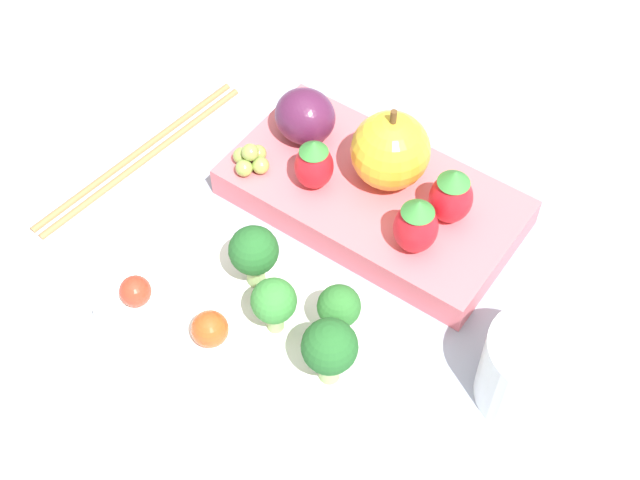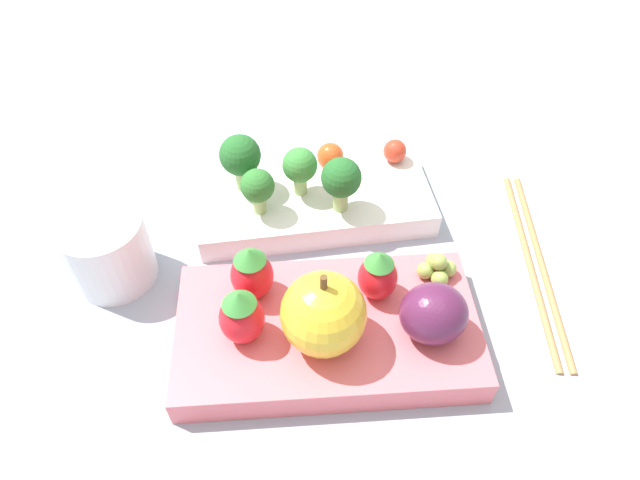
% 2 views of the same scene
% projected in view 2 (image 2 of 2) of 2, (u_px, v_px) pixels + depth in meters
% --- Properties ---
extents(ground_plane, '(4.00, 4.00, 0.00)m').
position_uv_depth(ground_plane, '(335.00, 263.00, 0.48)').
color(ground_plane, '#939EB2').
extents(bento_box_savoury, '(0.21, 0.11, 0.02)m').
position_uv_depth(bento_box_savoury, '(314.00, 200.00, 0.52)').
color(bento_box_savoury, white).
rests_on(bento_box_savoury, ground_plane).
extents(bento_box_fruit, '(0.22, 0.13, 0.03)m').
position_uv_depth(bento_box_fruit, '(327.00, 331.00, 0.42)').
color(bento_box_fruit, '#DB6670').
rests_on(bento_box_fruit, ground_plane).
extents(broccoli_floret_0, '(0.03, 0.03, 0.05)m').
position_uv_depth(broccoli_floret_0, '(300.00, 167.00, 0.49)').
color(broccoli_floret_0, '#93B770').
rests_on(broccoli_floret_0, bento_box_savoury).
extents(broccoli_floret_1, '(0.03, 0.03, 0.05)m').
position_uv_depth(broccoli_floret_1, '(341.00, 179.00, 0.47)').
color(broccoli_floret_1, '#93B770').
rests_on(broccoli_floret_1, bento_box_savoury).
extents(broccoli_floret_2, '(0.03, 0.03, 0.04)m').
position_uv_depth(broccoli_floret_2, '(258.00, 187.00, 0.47)').
color(broccoli_floret_2, '#93B770').
rests_on(broccoli_floret_2, bento_box_savoury).
extents(broccoli_floret_3, '(0.04, 0.04, 0.05)m').
position_uv_depth(broccoli_floret_3, '(240.00, 157.00, 0.49)').
color(broccoli_floret_3, '#93B770').
rests_on(broccoli_floret_3, bento_box_savoury).
extents(cherry_tomato_0, '(0.02, 0.02, 0.02)m').
position_uv_depth(cherry_tomato_0, '(395.00, 151.00, 0.53)').
color(cherry_tomato_0, red).
rests_on(cherry_tomato_0, bento_box_savoury).
extents(cherry_tomato_1, '(0.02, 0.02, 0.02)m').
position_uv_depth(cherry_tomato_1, '(330.00, 156.00, 0.52)').
color(cherry_tomato_1, '#DB4C1E').
rests_on(cherry_tomato_1, bento_box_savoury).
extents(apple, '(0.06, 0.06, 0.07)m').
position_uv_depth(apple, '(323.00, 314.00, 0.38)').
color(apple, gold).
rests_on(apple, bento_box_fruit).
extents(strawberry_0, '(0.03, 0.03, 0.05)m').
position_uv_depth(strawberry_0, '(252.00, 273.00, 0.41)').
color(strawberry_0, red).
rests_on(strawberry_0, bento_box_fruit).
extents(strawberry_1, '(0.03, 0.03, 0.05)m').
position_uv_depth(strawberry_1, '(241.00, 316.00, 0.39)').
color(strawberry_1, red).
rests_on(strawberry_1, bento_box_fruit).
extents(strawberry_2, '(0.03, 0.03, 0.04)m').
position_uv_depth(strawberry_2, '(378.00, 275.00, 0.41)').
color(strawberry_2, red).
rests_on(strawberry_2, bento_box_fruit).
extents(plum, '(0.05, 0.04, 0.04)m').
position_uv_depth(plum, '(434.00, 314.00, 0.39)').
color(plum, '#511E42').
rests_on(plum, bento_box_fruit).
extents(grape_cluster, '(0.03, 0.03, 0.02)m').
position_uv_depth(grape_cluster, '(437.00, 268.00, 0.44)').
color(grape_cluster, '#8EA84C').
rests_on(grape_cluster, bento_box_fruit).
extents(drinking_cup, '(0.07, 0.07, 0.06)m').
position_uv_depth(drinking_cup, '(108.00, 250.00, 0.45)').
color(drinking_cup, silver).
rests_on(drinking_cup, ground_plane).
extents(chopsticks_pair, '(0.05, 0.21, 0.01)m').
position_uv_depth(chopsticks_pair, '(536.00, 261.00, 0.48)').
color(chopsticks_pair, '#A37547').
rests_on(chopsticks_pair, ground_plane).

